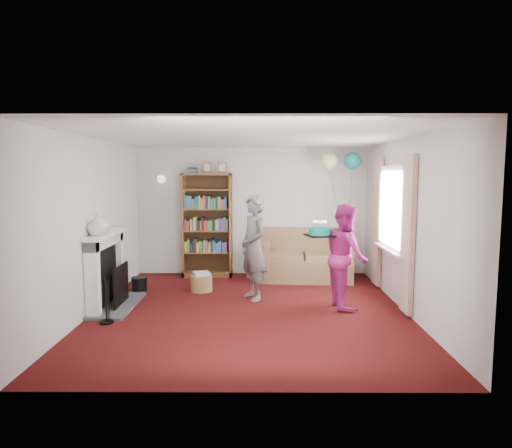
{
  "coord_description": "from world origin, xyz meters",
  "views": [
    {
      "loc": [
        0.13,
        -6.47,
        1.99
      ],
      "look_at": [
        0.09,
        0.6,
        1.2
      ],
      "focal_mm": 32.0,
      "sensor_mm": 36.0,
      "label": 1
    }
  ],
  "objects_px": {
    "bookcase": "(207,226)",
    "person_magenta": "(346,256)",
    "sofa": "(303,260)",
    "person_striped": "(254,248)",
    "birthday_cake": "(320,232)"
  },
  "relations": [
    {
      "from": "person_striped",
      "to": "birthday_cake",
      "type": "relative_size",
      "value": 4.41
    },
    {
      "from": "bookcase",
      "to": "birthday_cake",
      "type": "bearing_deg",
      "value": -48.26
    },
    {
      "from": "person_striped",
      "to": "person_magenta",
      "type": "xyz_separation_m",
      "value": [
        1.38,
        -0.39,
        -0.05
      ]
    },
    {
      "from": "bookcase",
      "to": "person_striped",
      "type": "xyz_separation_m",
      "value": [
        0.92,
        -1.69,
        -0.15
      ]
    },
    {
      "from": "person_magenta",
      "to": "person_striped",
      "type": "bearing_deg",
      "value": 68.39
    },
    {
      "from": "bookcase",
      "to": "person_striped",
      "type": "distance_m",
      "value": 1.93
    },
    {
      "from": "bookcase",
      "to": "person_magenta",
      "type": "height_order",
      "value": "bookcase"
    },
    {
      "from": "bookcase",
      "to": "person_magenta",
      "type": "distance_m",
      "value": 3.11
    },
    {
      "from": "bookcase",
      "to": "sofa",
      "type": "height_order",
      "value": "bookcase"
    },
    {
      "from": "bookcase",
      "to": "person_magenta",
      "type": "relative_size",
      "value": 1.42
    },
    {
      "from": "bookcase",
      "to": "person_magenta",
      "type": "bearing_deg",
      "value": -42.23
    },
    {
      "from": "sofa",
      "to": "person_magenta",
      "type": "xyz_separation_m",
      "value": [
        0.45,
        -1.85,
        0.43
      ]
    },
    {
      "from": "person_magenta",
      "to": "birthday_cake",
      "type": "xyz_separation_m",
      "value": [
        -0.4,
        -0.04,
        0.37
      ]
    },
    {
      "from": "bookcase",
      "to": "birthday_cake",
      "type": "relative_size",
      "value": 5.86
    },
    {
      "from": "person_striped",
      "to": "birthday_cake",
      "type": "height_order",
      "value": "person_striped"
    }
  ]
}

